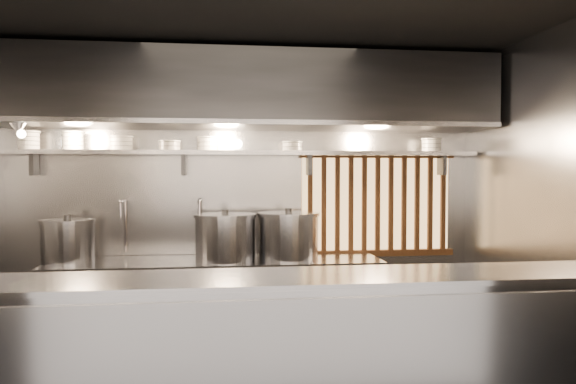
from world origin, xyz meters
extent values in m
plane|color=black|center=(0.00, 0.00, 2.80)|extent=(4.50, 4.50, 0.00)
plane|color=gray|center=(0.00, 1.50, 1.40)|extent=(4.50, 0.00, 4.50)
plane|color=gray|center=(2.25, 0.00, 1.40)|extent=(0.00, 3.00, 3.00)
cube|color=#99999E|center=(0.00, -0.95, 0.55)|extent=(4.50, 0.50, 1.10)
cube|color=#99999E|center=(0.00, -0.95, 1.11)|extent=(4.50, 0.56, 0.03)
cube|color=#99999E|center=(-0.30, 1.13, 0.45)|extent=(3.00, 0.70, 0.90)
cube|color=#99999E|center=(0.00, 1.32, 1.88)|extent=(4.40, 0.34, 0.04)
cube|color=#2D2D30|center=(0.00, 1.10, 2.42)|extent=(4.40, 0.80, 0.65)
cube|color=#99999E|center=(0.00, 0.70, 2.12)|extent=(4.40, 0.03, 0.04)
cube|color=#EEB66B|center=(1.30, 1.48, 1.38)|extent=(1.50, 0.02, 0.92)
cube|color=brown|center=(1.30, 1.43, 1.87)|extent=(1.56, 0.06, 0.06)
cube|color=brown|center=(1.30, 1.43, 0.89)|extent=(1.56, 0.06, 0.06)
cube|color=brown|center=(0.62, 1.43, 1.38)|extent=(0.04, 0.04, 0.92)
cube|color=brown|center=(0.75, 1.43, 1.38)|extent=(0.04, 0.04, 0.92)
cube|color=brown|center=(0.89, 1.43, 1.38)|extent=(0.04, 0.04, 0.92)
cube|color=brown|center=(1.03, 1.43, 1.38)|extent=(0.04, 0.04, 0.92)
cube|color=brown|center=(1.16, 1.43, 1.38)|extent=(0.04, 0.04, 0.92)
cube|color=brown|center=(1.30, 1.43, 1.38)|extent=(0.04, 0.04, 0.92)
cube|color=brown|center=(1.44, 1.43, 1.38)|extent=(0.04, 0.04, 0.92)
cube|color=brown|center=(1.57, 1.43, 1.38)|extent=(0.04, 0.04, 0.92)
cube|color=brown|center=(1.71, 1.43, 1.38)|extent=(0.04, 0.04, 0.92)
cube|color=brown|center=(1.85, 1.43, 1.38)|extent=(0.04, 0.04, 0.92)
cube|color=brown|center=(1.98, 1.43, 1.38)|extent=(0.05, 0.04, 0.92)
cylinder|color=silver|center=(-1.15, 1.45, 1.19)|extent=(0.03, 0.03, 0.48)
sphere|color=silver|center=(-1.15, 1.45, 1.43)|extent=(0.04, 0.04, 0.04)
cylinder|color=silver|center=(-1.15, 1.32, 1.43)|extent=(0.03, 0.26, 0.03)
sphere|color=silver|center=(-1.15, 1.19, 1.43)|extent=(0.04, 0.04, 0.04)
cylinder|color=silver|center=(-1.15, 1.19, 1.36)|extent=(0.03, 0.03, 0.14)
cylinder|color=silver|center=(-0.45, 1.45, 1.19)|extent=(0.03, 0.03, 0.48)
sphere|color=silver|center=(-0.45, 1.45, 1.43)|extent=(0.04, 0.04, 0.04)
cylinder|color=silver|center=(-0.45, 1.32, 1.43)|extent=(0.03, 0.26, 0.03)
sphere|color=silver|center=(-0.45, 1.19, 1.43)|extent=(0.04, 0.04, 0.04)
cylinder|color=silver|center=(-0.45, 1.19, 1.36)|extent=(0.03, 0.03, 0.14)
cone|color=#99999E|center=(-1.90, 0.85, 2.07)|extent=(0.25, 0.27, 0.20)
sphere|color=#FFE0B2|center=(-1.87, 0.83, 2.01)|extent=(0.07, 0.07, 0.07)
cylinder|color=#2D2D30|center=(-1.90, 0.95, 2.15)|extent=(0.02, 0.22, 0.02)
cylinder|color=#2D2D30|center=(-0.10, 1.20, 2.04)|extent=(0.01, 0.01, 0.12)
sphere|color=#FFE0B2|center=(-0.10, 1.20, 1.96)|extent=(0.09, 0.09, 0.09)
cylinder|color=#99999E|center=(-1.60, 1.14, 1.08)|extent=(0.49, 0.49, 0.35)
cylinder|color=#99999E|center=(-1.60, 1.14, 1.27)|extent=(0.52, 0.52, 0.03)
cylinder|color=#2D2D30|center=(-1.60, 1.14, 1.30)|extent=(0.06, 0.06, 0.04)
cylinder|color=#99999E|center=(0.36, 1.12, 1.10)|extent=(0.65, 0.65, 0.40)
cylinder|color=#99999E|center=(0.36, 1.12, 1.31)|extent=(0.68, 0.68, 0.03)
cylinder|color=#2D2D30|center=(0.36, 1.12, 1.35)|extent=(0.06, 0.06, 0.04)
cylinder|color=#99999E|center=(-0.22, 1.09, 1.10)|extent=(0.68, 0.68, 0.39)
cylinder|color=#99999E|center=(-0.22, 1.09, 1.31)|extent=(0.72, 0.72, 0.03)
cylinder|color=#2D2D30|center=(-0.22, 1.09, 1.34)|extent=(0.06, 0.06, 0.04)
cylinder|color=white|center=(-1.97, 1.32, 1.92)|extent=(0.19, 0.19, 0.03)
cylinder|color=white|center=(-1.97, 1.32, 1.96)|extent=(0.19, 0.19, 0.03)
cylinder|color=white|center=(-1.97, 1.32, 2.00)|extent=(0.19, 0.19, 0.03)
cylinder|color=white|center=(-1.97, 1.32, 2.03)|extent=(0.19, 0.19, 0.03)
cylinder|color=white|center=(-1.97, 1.32, 2.06)|extent=(0.20, 0.20, 0.01)
cylinder|color=white|center=(-1.59, 1.32, 1.92)|extent=(0.18, 0.18, 0.03)
cylinder|color=white|center=(-1.59, 1.32, 1.96)|extent=(0.18, 0.18, 0.03)
cylinder|color=white|center=(-1.59, 1.32, 2.00)|extent=(0.18, 0.18, 0.03)
cylinder|color=white|center=(-1.59, 1.32, 2.03)|extent=(0.18, 0.18, 0.03)
cylinder|color=white|center=(-1.59, 1.32, 2.06)|extent=(0.20, 0.20, 0.01)
cylinder|color=white|center=(-1.16, 1.32, 1.92)|extent=(0.20, 0.20, 0.03)
cylinder|color=white|center=(-1.16, 1.32, 1.96)|extent=(0.20, 0.20, 0.03)
cylinder|color=white|center=(-1.16, 1.32, 2.00)|extent=(0.20, 0.20, 0.03)
cylinder|color=white|center=(-1.16, 1.32, 2.02)|extent=(0.22, 0.22, 0.01)
cylinder|color=white|center=(-0.72, 1.32, 1.92)|extent=(0.19, 0.19, 0.03)
cylinder|color=white|center=(-0.72, 1.32, 1.96)|extent=(0.19, 0.19, 0.03)
cylinder|color=white|center=(-0.72, 1.32, 1.99)|extent=(0.21, 0.21, 0.01)
cylinder|color=white|center=(-0.38, 1.32, 1.92)|extent=(0.19, 0.19, 0.03)
cylinder|color=white|center=(-0.38, 1.32, 1.96)|extent=(0.19, 0.19, 0.03)
cylinder|color=white|center=(-0.38, 1.32, 2.00)|extent=(0.19, 0.19, 0.03)
cylinder|color=white|center=(-0.38, 1.32, 2.02)|extent=(0.21, 0.21, 0.01)
cylinder|color=white|center=(0.42, 1.32, 1.92)|extent=(0.18, 0.18, 0.03)
cylinder|color=white|center=(0.42, 1.32, 1.96)|extent=(0.18, 0.18, 0.03)
cylinder|color=white|center=(0.42, 1.32, 1.99)|extent=(0.20, 0.20, 0.01)
cylinder|color=white|center=(1.81, 1.32, 1.92)|extent=(0.19, 0.19, 0.03)
cylinder|color=white|center=(1.81, 1.32, 1.96)|extent=(0.19, 0.19, 0.03)
cylinder|color=white|center=(1.81, 1.32, 2.00)|extent=(0.19, 0.19, 0.03)
cylinder|color=white|center=(1.81, 1.32, 2.02)|extent=(0.20, 0.20, 0.01)
camera|label=1|loc=(-0.30, -3.99, 1.70)|focal=35.00mm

